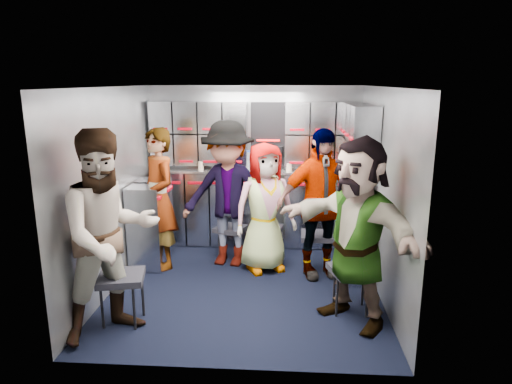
# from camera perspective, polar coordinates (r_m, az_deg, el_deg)

# --- Properties ---
(floor) EXTENTS (3.00, 3.00, 0.00)m
(floor) POSITION_cam_1_polar(r_m,az_deg,el_deg) (5.07, -1.28, -11.48)
(floor) COLOR black
(floor) RESTS_ON ground
(wall_back) EXTENTS (2.80, 0.04, 2.10)m
(wall_back) POSITION_cam_1_polar(r_m,az_deg,el_deg) (6.18, -0.12, 3.41)
(wall_back) COLOR gray
(wall_back) RESTS_ON ground
(wall_left) EXTENTS (0.04, 3.00, 2.10)m
(wall_left) POSITION_cam_1_polar(r_m,az_deg,el_deg) (5.04, -17.42, 0.38)
(wall_left) COLOR gray
(wall_left) RESTS_ON ground
(wall_right) EXTENTS (0.04, 3.00, 2.10)m
(wall_right) POSITION_cam_1_polar(r_m,az_deg,el_deg) (4.80, 15.53, -0.13)
(wall_right) COLOR gray
(wall_right) RESTS_ON ground
(ceiling) EXTENTS (2.80, 3.00, 0.02)m
(ceiling) POSITION_cam_1_polar(r_m,az_deg,el_deg) (4.59, -1.42, 12.99)
(ceiling) COLOR silver
(ceiling) RESTS_ON wall_back
(cart_bank_back) EXTENTS (2.68, 0.38, 0.99)m
(cart_bank_back) POSITION_cam_1_polar(r_m,az_deg,el_deg) (6.10, -0.25, -2.08)
(cart_bank_back) COLOR #989DA7
(cart_bank_back) RESTS_ON ground
(cart_bank_left) EXTENTS (0.38, 0.76, 0.99)m
(cart_bank_left) POSITION_cam_1_polar(r_m,az_deg,el_deg) (5.62, -13.00, -3.83)
(cart_bank_left) COLOR #989DA7
(cart_bank_left) RESTS_ON ground
(counter) EXTENTS (2.68, 0.42, 0.03)m
(counter) POSITION_cam_1_polar(r_m,az_deg,el_deg) (5.98, -0.25, 2.72)
(counter) COLOR #BABDC2
(counter) RESTS_ON cart_bank_back
(locker_bank_back) EXTENTS (2.68, 0.28, 0.82)m
(locker_bank_back) POSITION_cam_1_polar(r_m,az_deg,el_deg) (5.97, -0.22, 7.31)
(locker_bank_back) COLOR #989DA7
(locker_bank_back) RESTS_ON wall_back
(locker_bank_right) EXTENTS (0.28, 1.00, 0.82)m
(locker_bank_right) POSITION_cam_1_polar(r_m,az_deg,el_deg) (5.38, 12.78, 6.25)
(locker_bank_right) COLOR #989DA7
(locker_bank_right) RESTS_ON wall_right
(right_cabinet) EXTENTS (0.28, 1.20, 1.00)m
(right_cabinet) POSITION_cam_1_polar(r_m,az_deg,el_deg) (5.49, 12.39, -4.18)
(right_cabinet) COLOR #989DA7
(right_cabinet) RESTS_ON ground
(coffee_niche) EXTENTS (0.46, 0.16, 0.84)m
(coffee_niche) POSITION_cam_1_polar(r_m,az_deg,el_deg) (6.02, 1.54, 7.17)
(coffee_niche) COLOR black
(coffee_niche) RESTS_ON wall_back
(red_latch_strip) EXTENTS (2.60, 0.02, 0.03)m
(red_latch_strip) POSITION_cam_1_polar(r_m,az_deg,el_deg) (5.81, -0.39, 1.04)
(red_latch_strip) COLOR #9C010F
(red_latch_strip) RESTS_ON cart_bank_back
(jump_seat_near_left) EXTENTS (0.46, 0.45, 0.47)m
(jump_seat_near_left) POSITION_cam_1_polar(r_m,az_deg,el_deg) (4.35, -16.49, -10.52)
(jump_seat_near_left) COLOR black
(jump_seat_near_left) RESTS_ON ground
(jump_seat_mid_left) EXTENTS (0.43, 0.42, 0.41)m
(jump_seat_mid_left) POSITION_cam_1_polar(r_m,az_deg,el_deg) (5.67, -3.23, -4.80)
(jump_seat_mid_left) COLOR black
(jump_seat_mid_left) RESTS_ON ground
(jump_seat_center) EXTENTS (0.43, 0.41, 0.45)m
(jump_seat_center) POSITION_cam_1_polar(r_m,az_deg,el_deg) (5.49, 1.18, -4.97)
(jump_seat_center) COLOR black
(jump_seat_center) RESTS_ON ground
(jump_seat_mid_right) EXTENTS (0.37, 0.35, 0.43)m
(jump_seat_mid_right) POSITION_cam_1_polar(r_m,az_deg,el_deg) (5.39, 7.60, -5.67)
(jump_seat_mid_right) COLOR black
(jump_seat_mid_right) RESTS_ON ground
(jump_seat_near_right) EXTENTS (0.47, 0.46, 0.45)m
(jump_seat_near_right) POSITION_cam_1_polar(r_m,az_deg,el_deg) (4.47, 11.83, -9.79)
(jump_seat_near_right) COLOR black
(jump_seat_near_right) RESTS_ON ground
(attendant_standing) EXTENTS (0.68, 0.72, 1.65)m
(attendant_standing) POSITION_cam_1_polar(r_m,az_deg,el_deg) (5.40, -12.06, -0.87)
(attendant_standing) COLOR black
(attendant_standing) RESTS_ON ground
(attendant_arc_a) EXTENTS (1.10, 1.09, 1.80)m
(attendant_arc_a) POSITION_cam_1_polar(r_m,az_deg,el_deg) (4.02, -17.83, -5.22)
(attendant_arc_a) COLOR black
(attendant_arc_a) RESTS_ON ground
(attendant_arc_b) EXTENTS (1.21, 0.83, 1.72)m
(attendant_arc_b) POSITION_cam_1_polar(r_m,az_deg,el_deg) (5.35, -3.54, -0.32)
(attendant_arc_b) COLOR black
(attendant_arc_b) RESTS_ON ground
(attendant_arc_c) EXTENTS (0.86, 0.73, 1.49)m
(attendant_arc_c) POSITION_cam_1_polar(r_m,az_deg,el_deg) (5.22, 1.10, -1.97)
(attendant_arc_c) COLOR black
(attendant_arc_c) RESTS_ON ground
(attendant_arc_d) EXTENTS (1.06, 0.70, 1.67)m
(attendant_arc_d) POSITION_cam_1_polar(r_m,az_deg,el_deg) (5.08, 7.89, -1.48)
(attendant_arc_d) COLOR black
(attendant_arc_d) RESTS_ON ground
(attendant_arc_e) EXTENTS (1.46, 1.50, 1.71)m
(attendant_arc_e) POSITION_cam_1_polar(r_m,az_deg,el_deg) (4.14, 12.48, -4.93)
(attendant_arc_e) COLOR black
(attendant_arc_e) RESTS_ON ground
(bottle_left) EXTENTS (0.07, 0.07, 0.23)m
(bottle_left) POSITION_cam_1_polar(r_m,az_deg,el_deg) (5.91, -0.96, 3.89)
(bottle_left) COLOR white
(bottle_left) RESTS_ON counter
(bottle_mid) EXTENTS (0.07, 0.07, 0.28)m
(bottle_mid) POSITION_cam_1_polar(r_m,az_deg,el_deg) (5.90, 1.45, 4.06)
(bottle_mid) COLOR white
(bottle_mid) RESTS_ON counter
(bottle_right) EXTENTS (0.06, 0.06, 0.25)m
(bottle_right) POSITION_cam_1_polar(r_m,az_deg,el_deg) (5.91, 7.63, 3.86)
(bottle_right) COLOR white
(bottle_right) RESTS_ON counter
(cup_left) EXTENTS (0.07, 0.07, 0.10)m
(cup_left) POSITION_cam_1_polar(r_m,az_deg,el_deg) (6.00, -6.91, 3.30)
(cup_left) COLOR tan
(cup_left) RESTS_ON counter
(cup_right) EXTENTS (0.07, 0.07, 0.10)m
(cup_right) POSITION_cam_1_polar(r_m,az_deg,el_deg) (5.90, 4.15, 3.15)
(cup_right) COLOR tan
(cup_right) RESTS_ON counter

